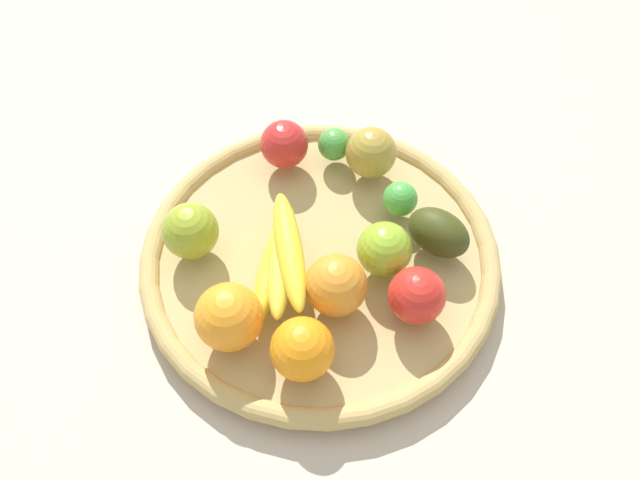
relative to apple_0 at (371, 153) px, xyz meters
name	(u,v)px	position (x,y,z in m)	size (l,w,h in m)	color
ground_plane	(320,266)	(0.07, 0.13, -0.07)	(2.40, 2.40, 0.00)	#C1AFA1
basket	(320,258)	(0.07, 0.13, -0.05)	(0.45, 0.45, 0.04)	tan
apple_0	(371,153)	(0.00, 0.00, 0.00)	(0.07, 0.07, 0.07)	#A78A34
lime_1	(400,199)	(-0.03, 0.07, -0.01)	(0.04, 0.04, 0.04)	green
avocado	(439,234)	(-0.07, 0.13, -0.01)	(0.08, 0.05, 0.05)	#383C14
banana_bunch	(282,256)	(0.12, 0.16, 0.00)	(0.08, 0.17, 0.06)	yellow
orange_0	(336,285)	(0.06, 0.20, 0.00)	(0.07, 0.07, 0.07)	orange
orange_2	(229,317)	(0.18, 0.24, 0.00)	(0.08, 0.08, 0.08)	orange
orange_1	(302,349)	(0.10, 0.28, 0.00)	(0.07, 0.07, 0.07)	orange
apple_3	(284,144)	(0.11, -0.02, 0.00)	(0.06, 0.06, 0.06)	red
lime_0	(334,144)	(0.05, -0.03, -0.01)	(0.04, 0.04, 0.04)	#499B3E
apple_2	(417,295)	(-0.03, 0.22, 0.00)	(0.07, 0.07, 0.07)	red
apple_1	(384,249)	(0.00, 0.15, 0.00)	(0.07, 0.07, 0.07)	#8FB42B
apple_4	(190,231)	(0.23, 0.12, 0.00)	(0.07, 0.07, 0.07)	#92A229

